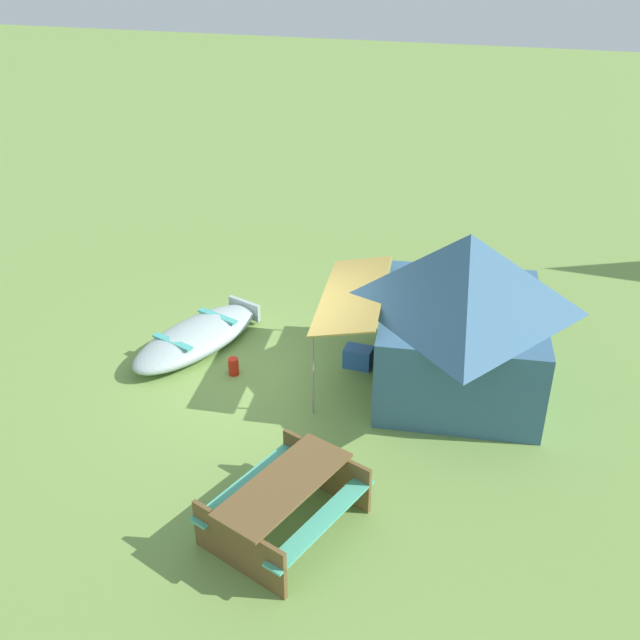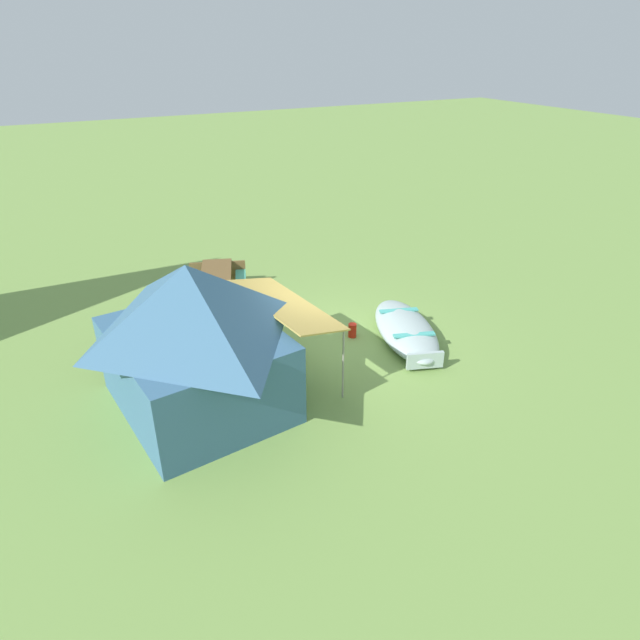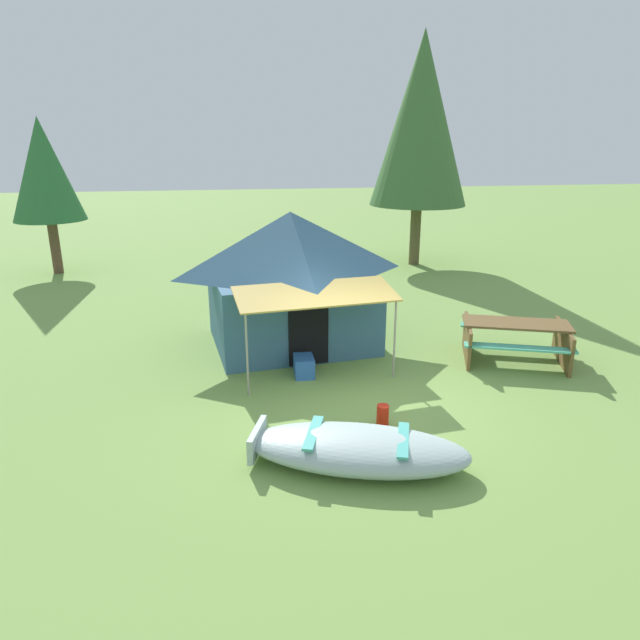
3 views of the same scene
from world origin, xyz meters
TOP-DOWN VIEW (x-y plane):
  - ground_plane at (0.00, 0.00)m, footprint 80.00×80.00m
  - beached_rowboat at (-0.52, -1.59)m, footprint 3.14×2.04m
  - canvas_cabin_tent at (-0.81, 3.12)m, footprint 3.67×4.07m
  - picnic_table at (3.28, 1.48)m, footprint 2.33×2.03m
  - cooler_box at (-0.80, 1.40)m, footprint 0.36×0.49m
  - fuel_can at (0.11, -0.60)m, footprint 0.24×0.24m

SIDE VIEW (x-z plane):
  - ground_plane at x=0.00m, z-range 0.00..0.00m
  - fuel_can at x=0.11m, z-range 0.00..0.31m
  - cooler_box at x=-0.80m, z-range 0.00..0.36m
  - beached_rowboat at x=-0.52m, z-range 0.01..0.46m
  - picnic_table at x=3.28m, z-range 0.11..0.87m
  - canvas_cabin_tent at x=-0.81m, z-range 0.05..2.77m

